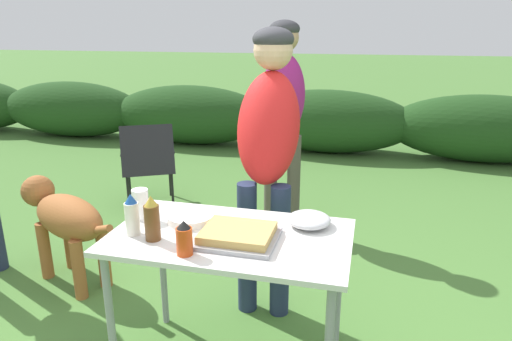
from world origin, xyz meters
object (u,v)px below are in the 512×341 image
food_tray (238,235)px  camp_chair_green_behind_table (148,161)px  beer_bottle (152,219)px  standing_person_in_red_jacket (283,103)px  mixing_bowl (309,220)px  folding_table (231,250)px  standing_person_in_gray_fleece (268,139)px  mayo_bottle (132,215)px  plate_stack (191,218)px  dog (64,218)px  hot_sauce_bottle (184,239)px  paper_cup_stack (141,204)px

food_tray → camp_chair_green_behind_table: 2.41m
beer_bottle → standing_person_in_red_jacket: 1.91m
mixing_bowl → standing_person_in_red_jacket: 1.65m
folding_table → standing_person_in_gray_fleece: 0.75m
beer_bottle → standing_person_in_red_jacket: (0.22, 1.88, 0.24)m
food_tray → mixing_bowl: size_ratio=1.68×
mixing_bowl → camp_chair_green_behind_table: size_ratio=0.25×
folding_table → mixing_bowl: mixing_bowl is taller
mixing_bowl → beer_bottle: 0.73m
mayo_bottle → camp_chair_green_behind_table: bearing=115.7°
food_tray → mayo_bottle: 0.49m
plate_stack → standing_person_in_gray_fleece: 0.67m
dog → hot_sauce_bottle: bearing=-99.4°
plate_stack → standing_person_in_red_jacket: 1.69m
plate_stack → beer_bottle: (-0.09, -0.23, 0.08)m
paper_cup_stack → beer_bottle: size_ratio=0.73×
folding_table → plate_stack: 0.27m
food_tray → mayo_bottle: (-0.48, -0.06, 0.07)m
paper_cup_stack → beer_bottle: (0.17, -0.21, 0.02)m
folding_table → mixing_bowl: 0.40m
mixing_bowl → plate_stack: bearing=-170.6°
hot_sauce_bottle → standing_person_in_gray_fleece: standing_person_in_gray_fleece is taller
food_tray → paper_cup_stack: size_ratio=2.31×
mixing_bowl → food_tray: bearing=-140.3°
paper_cup_stack → standing_person_in_gray_fleece: (0.52, 0.57, 0.23)m
beer_bottle → hot_sauce_bottle: size_ratio=1.37×
camp_chair_green_behind_table → food_tray: bearing=-81.1°
food_tray → plate_stack: food_tray is taller
standing_person_in_red_jacket → dog: bearing=-142.3°
beer_bottle → standing_person_in_red_jacket: standing_person_in_red_jacket is taller
dog → camp_chair_green_behind_table: camp_chair_green_behind_table is taller
folding_table → mayo_bottle: bearing=-166.0°
folding_table → standing_person_in_red_jacket: (-0.10, 1.75, 0.42)m
paper_cup_stack → hot_sauce_bottle: hot_sauce_bottle is taller
folding_table → dog: bearing=157.1°
paper_cup_stack → hot_sauce_bottle: size_ratio=0.99×
folding_table → camp_chair_green_behind_table: size_ratio=1.32×
paper_cup_stack → standing_person_in_red_jacket: (0.39, 1.68, 0.26)m
plate_stack → camp_chair_green_behind_table: camp_chair_green_behind_table is taller
mixing_bowl → hot_sauce_bottle: (-0.46, -0.42, 0.04)m
folding_table → standing_person_in_red_jacket: standing_person_in_red_jacket is taller
folding_table → standing_person_in_red_jacket: bearing=93.2°
standing_person_in_red_jacket → beer_bottle: bearing=-103.1°
plate_stack → paper_cup_stack: bearing=-175.6°
dog → food_tray: bearing=-90.0°
hot_sauce_bottle → standing_person_in_red_jacket: size_ratio=0.09×
mixing_bowl → paper_cup_stack: size_ratio=1.38×
folding_table → hot_sauce_bottle: bearing=-118.7°
mayo_bottle → camp_chair_green_behind_table: (-0.95, 1.97, -0.37)m
folding_table → mayo_bottle: 0.48m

